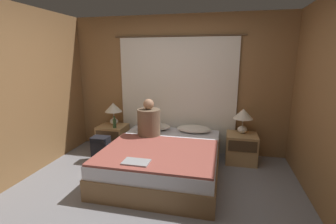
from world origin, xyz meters
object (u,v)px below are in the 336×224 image
(nightstand_left, at_px, (113,138))
(beer_bottle_on_left_stand, at_px, (114,123))
(bed, at_px, (164,160))
(backpack_on_floor, at_px, (101,147))
(nightstand_right, at_px, (241,148))
(pillow_left, at_px, (155,126))
(person_left_in_bed, at_px, (149,122))
(laptop_on_bed, at_px, (136,162))
(pillow_right, at_px, (194,129))
(lamp_left, at_px, (113,109))
(lamp_right, at_px, (243,116))

(nightstand_left, distance_m, beer_bottle_on_left_stand, 0.37)
(nightstand_left, bearing_deg, bed, -31.23)
(backpack_on_floor, bearing_deg, nightstand_left, 91.74)
(bed, height_order, nightstand_right, nightstand_right)
(nightstand_left, xyz_separation_m, pillow_left, (0.82, 0.03, 0.28))
(person_left_in_bed, bearing_deg, laptop_on_bed, -80.82)
(beer_bottle_on_left_stand, relative_size, laptop_on_bed, 0.67)
(bed, bearing_deg, pillow_right, 64.34)
(lamp_left, height_order, pillow_right, lamp_left)
(lamp_left, bearing_deg, nightstand_left, -90.00)
(lamp_right, relative_size, backpack_on_floor, 0.97)
(bed, height_order, pillow_left, pillow_left)
(bed, xyz_separation_m, nightstand_right, (1.18, 0.72, 0.02))
(pillow_right, distance_m, laptop_on_bed, 1.58)
(nightstand_right, height_order, pillow_left, pillow_left)
(lamp_left, distance_m, person_left_in_bed, 0.95)
(nightstand_right, height_order, backpack_on_floor, nightstand_right)
(lamp_right, bearing_deg, bed, -146.06)
(lamp_left, bearing_deg, person_left_in_bed, -27.59)
(lamp_right, relative_size, pillow_left, 0.72)
(person_left_in_bed, xyz_separation_m, backpack_on_floor, (-0.83, -0.14, -0.47))
(nightstand_left, relative_size, pillow_right, 0.86)
(bed, relative_size, beer_bottle_on_left_stand, 8.70)
(lamp_left, xyz_separation_m, pillow_left, (0.82, -0.05, -0.27))
(bed, bearing_deg, lamp_left, 146.06)
(bed, height_order, nightstand_left, nightstand_left)
(nightstand_left, height_order, person_left_in_bed, person_left_in_bed)
(pillow_right, relative_size, laptop_on_bed, 1.79)
(lamp_right, xyz_separation_m, backpack_on_floor, (-2.35, -0.59, -0.55))
(lamp_left, bearing_deg, backpack_on_floor, -88.50)
(nightstand_left, xyz_separation_m, lamp_left, (0.00, 0.08, 0.55))
(lamp_right, bearing_deg, backpack_on_floor, -166.03)
(pillow_left, distance_m, laptop_on_bed, 1.51)
(nightstand_right, bearing_deg, pillow_right, 177.64)
(nightstand_right, xyz_separation_m, lamp_right, (0.00, 0.08, 0.55))
(bed, distance_m, lamp_right, 1.53)
(nightstand_left, height_order, lamp_left, lamp_left)
(lamp_left, xyz_separation_m, lamp_right, (2.37, 0.00, 0.00))
(pillow_left, bearing_deg, person_left_in_bed, -87.09)
(bed, bearing_deg, laptop_on_bed, -102.46)
(beer_bottle_on_left_stand, bearing_deg, person_left_in_bed, -17.70)
(nightstand_right, height_order, pillow_right, pillow_right)
(nightstand_left, distance_m, nightstand_right, 2.37)
(bed, distance_m, lamp_left, 1.53)
(nightstand_right, bearing_deg, bed, -148.77)
(bed, xyz_separation_m, nightstand_left, (-1.18, 0.72, 0.02))
(pillow_left, distance_m, backpack_on_floor, 1.01)
(laptop_on_bed, bearing_deg, person_left_in_bed, 99.18)
(lamp_left, distance_m, pillow_left, 0.87)
(nightstand_left, relative_size, beer_bottle_on_left_stand, 2.28)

